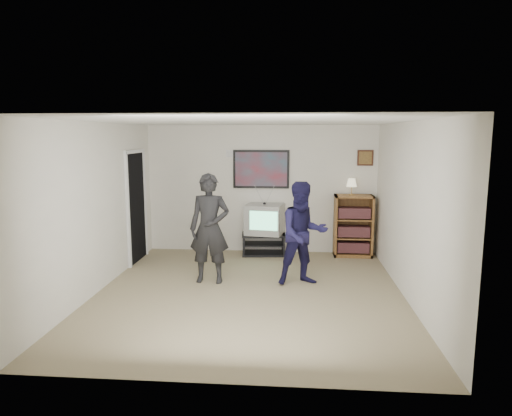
# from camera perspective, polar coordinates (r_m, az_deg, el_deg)

# --- Properties ---
(room_shell) EXTENTS (4.51, 5.00, 2.51)m
(room_shell) POSITION_cam_1_polar(r_m,az_deg,el_deg) (6.88, -0.61, 0.24)
(room_shell) COLOR #746649
(room_shell) RESTS_ON ground
(media_stand) EXTENTS (0.87, 0.53, 0.42)m
(media_stand) POSITION_cam_1_polar(r_m,az_deg,el_deg) (8.93, 0.97, -4.52)
(media_stand) COLOR black
(media_stand) RESTS_ON room_shell
(crt_television) EXTENTS (0.77, 0.68, 0.58)m
(crt_television) POSITION_cam_1_polar(r_m,az_deg,el_deg) (8.82, 1.07, -1.38)
(crt_television) COLOR #999994
(crt_television) RESTS_ON media_stand
(bookshelf) EXTENTS (0.72, 0.41, 1.18)m
(bookshelf) POSITION_cam_1_polar(r_m,az_deg,el_deg) (8.95, 12.05, -2.17)
(bookshelf) COLOR brown
(bookshelf) RESTS_ON room_shell
(table_lamp) EXTENTS (0.20, 0.20, 0.31)m
(table_lamp) POSITION_cam_1_polar(r_m,az_deg,el_deg) (8.83, 11.85, 2.60)
(table_lamp) COLOR beige
(table_lamp) RESTS_ON bookshelf
(person_tall) EXTENTS (0.64, 0.43, 1.73)m
(person_tall) POSITION_cam_1_polar(r_m,az_deg,el_deg) (7.18, -5.82, -2.56)
(person_tall) COLOR black
(person_tall) RESTS_ON room_shell
(person_short) EXTENTS (0.92, 0.81, 1.61)m
(person_short) POSITION_cam_1_polar(r_m,az_deg,el_deg) (7.09, 5.90, -3.20)
(person_short) COLOR #171438
(person_short) RESTS_ON room_shell
(controller_left) EXTENTS (0.05, 0.12, 0.03)m
(controller_left) POSITION_cam_1_polar(r_m,az_deg,el_deg) (7.34, -5.12, 0.52)
(controller_left) COLOR white
(controller_left) RESTS_ON person_tall
(controller_right) EXTENTS (0.07, 0.11, 0.03)m
(controller_right) POSITION_cam_1_polar(r_m,az_deg,el_deg) (7.29, 5.81, -1.33)
(controller_right) COLOR white
(controller_right) RESTS_ON person_short
(poster) EXTENTS (1.10, 0.03, 0.75)m
(poster) POSITION_cam_1_polar(r_m,az_deg,el_deg) (8.95, 0.65, 4.87)
(poster) COLOR black
(poster) RESTS_ON room_shell
(air_vent) EXTENTS (0.28, 0.02, 0.14)m
(air_vent) POSITION_cam_1_polar(r_m,az_deg,el_deg) (8.99, -2.87, 6.80)
(air_vent) COLOR white
(air_vent) RESTS_ON room_shell
(small_picture) EXTENTS (0.30, 0.03, 0.30)m
(small_picture) POSITION_cam_1_polar(r_m,az_deg,el_deg) (9.02, 13.50, 6.12)
(small_picture) COLOR #371A11
(small_picture) RESTS_ON room_shell
(doorway) EXTENTS (0.03, 0.85, 2.00)m
(doorway) POSITION_cam_1_polar(r_m,az_deg,el_deg) (8.62, -14.77, 0.06)
(doorway) COLOR black
(doorway) RESTS_ON room_shell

